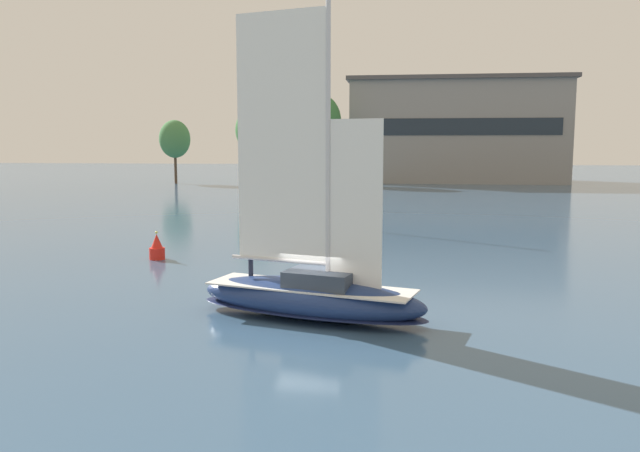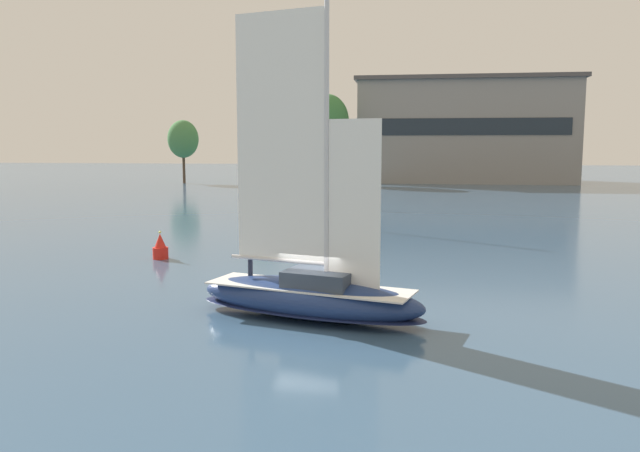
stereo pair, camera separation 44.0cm
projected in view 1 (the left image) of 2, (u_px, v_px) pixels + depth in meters
The scene contains 10 objects.
ground_plane at pixel (310, 318), 24.44m from camera, with size 400.00×400.00×0.00m, color #385675.
waterfront_building at pixel (455, 131), 115.96m from camera, with size 39.24×19.04×18.76m.
tree_shore_left at pixel (319, 121), 106.82m from camera, with size 7.51×7.51×15.46m.
tree_shore_center at pixel (254, 130), 109.26m from camera, with size 6.49×6.49×13.36m.
tree_shore_right at pixel (175, 139), 109.83m from camera, with size 5.43×5.43×11.17m.
sailboat_main at pixel (310, 292), 24.31m from camera, with size 9.78×5.04×12.95m.
sailboat_moored_near_marina at pixel (317, 216), 52.72m from camera, with size 8.26×6.05×11.27m.
sailboat_moored_mid_channel at pixel (265, 191), 82.35m from camera, with size 5.84×7.25×10.14m.
sailboat_moored_far_slip at pixel (292, 198), 73.00m from camera, with size 4.60×6.84×9.21m.
channel_buoy at pixel (157, 248), 37.01m from camera, with size 0.92×0.92×1.69m.
Camera 1 is at (3.44, -23.53, 6.73)m, focal length 35.00 mm.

